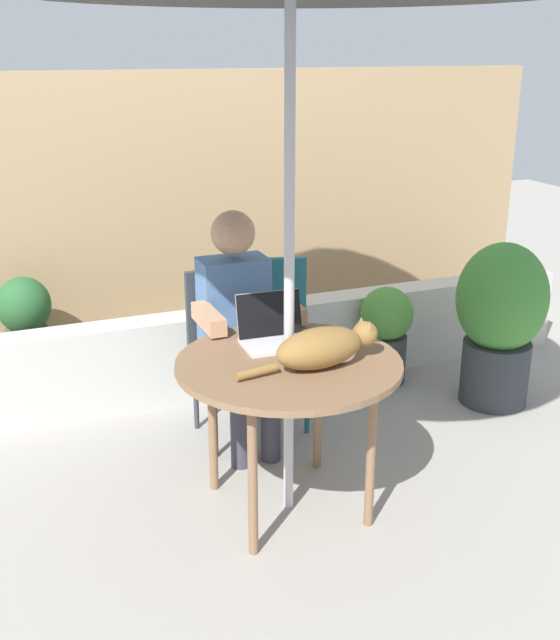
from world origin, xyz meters
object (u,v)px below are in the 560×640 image
object	(u,v)px
potted_plant_by_chair	(500,317)
potted_plant_corner	(26,328)
person_seated	(239,319)
potted_plant_near_fence	(386,330)
laptop	(273,328)
patio_table	(289,374)
cat	(325,347)
chair_occupied	(229,340)
chair_empty	(272,327)

from	to	relation	value
potted_plant_by_chair	potted_plant_corner	distance (m)	2.78
person_seated	potted_plant_near_fence	size ratio (longest dim) A/B	2.01
person_seated	laptop	distance (m)	0.42
patio_table	potted_plant_by_chair	distance (m)	1.64
cat	chair_occupied	bearing A→B (deg)	97.20
person_seated	cat	distance (m)	0.77
chair_empty	potted_plant_near_fence	bearing A→B (deg)	10.76
chair_empty	potted_plant_by_chair	xyz separation A→B (m)	(1.26, -0.35, 0.01)
patio_table	potted_plant_by_chair	size ratio (longest dim) A/B	1.02
laptop	potted_plant_near_fence	bearing A→B (deg)	37.70
person_seated	cat	size ratio (longest dim) A/B	1.88
potted_plant_near_fence	potted_plant_corner	size ratio (longest dim) A/B	0.87
chair_occupied	potted_plant_near_fence	xyz separation A→B (m)	(1.09, 0.26, -0.19)
potted_plant_near_fence	chair_empty	bearing A→B (deg)	-169.24
patio_table	potted_plant_by_chair	world-z (taller)	potted_plant_by_chair
chair_occupied	person_seated	xyz separation A→B (m)	(-0.00, -0.16, 0.17)
chair_empty	person_seated	world-z (taller)	person_seated
patio_table	person_seated	bearing A→B (deg)	90.00
cat	potted_plant_near_fence	distance (m)	1.59
chair_empty	patio_table	bearing A→B (deg)	-107.06
chair_empty	laptop	xyz separation A→B (m)	(-0.26, -0.67, 0.26)
potted_plant_corner	person_seated	bearing A→B (deg)	-49.84
cat	potted_plant_by_chair	size ratio (longest dim) A/B	0.68
potted_plant_by_chair	laptop	bearing A→B (deg)	-167.82
chair_empty	potted_plant_corner	world-z (taller)	chair_empty
patio_table	chair_empty	bearing A→B (deg)	72.94
person_seated	potted_plant_near_fence	world-z (taller)	person_seated
chair_occupied	laptop	size ratio (longest dim) A/B	2.84
potted_plant_corner	cat	bearing A→B (deg)	-60.48
patio_table	chair_empty	size ratio (longest dim) A/B	1.10
patio_table	cat	size ratio (longest dim) A/B	1.49
cat	potted_plant_by_chair	xyz separation A→B (m)	(1.42, 0.67, -0.27)
chair_empty	person_seated	xyz separation A→B (m)	(-0.28, -0.26, 0.17)
chair_occupied	patio_table	bearing A→B (deg)	-90.00
chair_occupied	potted_plant_by_chair	distance (m)	1.56
patio_table	cat	world-z (taller)	cat
chair_occupied	person_seated	size ratio (longest dim) A/B	0.72
cat	patio_table	bearing A→B (deg)	136.84
chair_empty	potted_plant_corner	xyz separation A→B (m)	(-1.23, 0.87, -0.13)
chair_empty	cat	xyz separation A→B (m)	(-0.16, -1.02, 0.28)
patio_table	potted_plant_near_fence	xyz separation A→B (m)	(1.09, 1.06, -0.32)
chair_empty	laptop	distance (m)	0.77
chair_occupied	potted_plant_by_chair	bearing A→B (deg)	-8.99
patio_table	laptop	world-z (taller)	laptop
laptop	patio_table	bearing A→B (deg)	-94.81
patio_table	laptop	distance (m)	0.27
patio_table	potted_plant_corner	xyz separation A→B (m)	(-0.95, 1.78, -0.26)
potted_plant_near_fence	potted_plant_corner	bearing A→B (deg)	160.72
laptop	potted_plant_by_chair	bearing A→B (deg)	12.18
person_seated	potted_plant_corner	distance (m)	1.51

